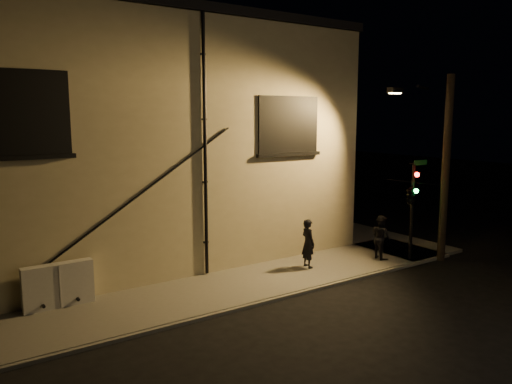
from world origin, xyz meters
TOP-DOWN VIEW (x-y plane):
  - ground at (0.00, 0.00)m, footprint 90.00×90.00m
  - sidewalk at (1.22, 4.39)m, footprint 21.00×16.00m
  - building at (-3.00, 8.99)m, footprint 16.20×12.23m
  - utility_cabinet at (-6.52, 2.70)m, footprint 1.86×0.31m
  - pedestrian_a at (1.46, 1.64)m, footprint 0.46×0.65m
  - pedestrian_b at (4.37, 0.96)m, footprint 0.77×0.90m
  - traffic_signal at (4.99, 0.19)m, footprint 1.26×2.13m
  - streetlamp_pole at (6.25, -0.10)m, footprint 2.02×1.38m

SIDE VIEW (x-z plane):
  - ground at x=0.00m, z-range 0.00..0.00m
  - sidewalk at x=1.22m, z-range 0.00..0.12m
  - utility_cabinet at x=-6.52m, z-range 0.12..1.34m
  - pedestrian_b at x=4.37m, z-range 0.12..1.73m
  - pedestrian_a at x=1.46m, z-range 0.12..1.81m
  - traffic_signal at x=4.99m, z-range 0.75..4.36m
  - streetlamp_pole at x=6.25m, z-range 0.24..7.01m
  - building at x=-3.00m, z-range 0.00..8.80m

